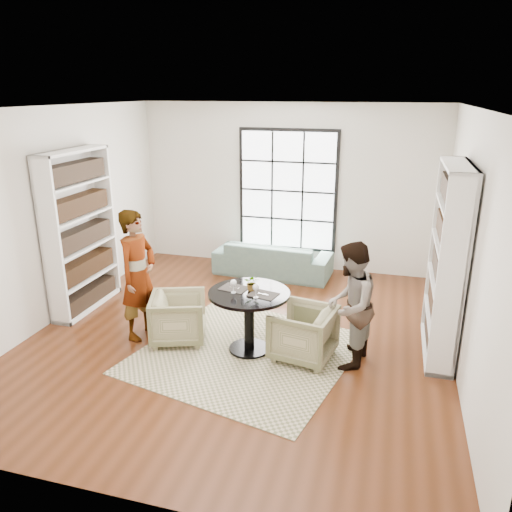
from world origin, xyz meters
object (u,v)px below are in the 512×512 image
(person_left, at_px, (138,275))
(armchair_left, at_px, (178,318))
(wine_glass_left, at_px, (233,283))
(armchair_right, at_px, (303,333))
(sofa, at_px, (273,258))
(flower_centerpiece, at_px, (252,283))
(wine_glass_right, at_px, (256,288))
(person_right, at_px, (350,305))
(pedestal_table, at_px, (249,309))

(person_left, bearing_deg, armchair_left, -80.87)
(wine_glass_left, bearing_deg, armchair_left, 173.52)
(armchair_right, bearing_deg, person_left, -79.81)
(sofa, distance_m, flower_centerpiece, 2.84)
(wine_glass_right, bearing_deg, flower_centerpiece, 117.19)
(armchair_left, relative_size, person_right, 0.46)
(sofa, bearing_deg, armchair_right, 114.88)
(pedestal_table, distance_m, flower_centerpiece, 0.34)
(armchair_left, distance_m, wine_glass_left, 1.02)
(armchair_left, height_order, wine_glass_right, wine_glass_right)
(pedestal_table, xyz_separation_m, armchair_left, (-0.98, 0.02, -0.26))
(armchair_right, bearing_deg, sofa, -148.74)
(pedestal_table, bearing_deg, armchair_right, 1.05)
(person_right, xyz_separation_m, wine_glass_left, (-1.42, -0.09, 0.16))
(armchair_left, distance_m, wine_glass_right, 1.29)
(armchair_left, relative_size, armchair_right, 0.97)
(pedestal_table, height_order, wine_glass_left, wine_glass_left)
(sofa, bearing_deg, armchair_left, 81.60)
(wine_glass_right, bearing_deg, sofa, 99.72)
(armchair_right, relative_size, person_left, 0.42)
(person_left, bearing_deg, flower_centerpiece, -79.30)
(pedestal_table, height_order, flower_centerpiece, flower_centerpiece)
(sofa, distance_m, person_right, 3.26)
(flower_centerpiece, bearing_deg, wine_glass_right, -62.81)
(armchair_left, bearing_deg, pedestal_table, -110.25)
(armchair_left, bearing_deg, armchair_right, -109.39)
(pedestal_table, relative_size, person_left, 0.58)
(armchair_right, height_order, person_left, person_left)
(sofa, relative_size, person_left, 1.18)
(wine_glass_right, bearing_deg, person_right, 8.28)
(pedestal_table, bearing_deg, wine_glass_right, -48.79)
(sofa, relative_size, flower_centerpiece, 10.02)
(armchair_right, xyz_separation_m, person_left, (-2.23, 0.00, 0.54))
(person_right, bearing_deg, pedestal_table, -81.09)
(person_right, bearing_deg, sofa, -141.58)
(pedestal_table, distance_m, person_right, 1.26)
(sofa, relative_size, person_right, 1.34)
(person_right, xyz_separation_m, wine_glass_right, (-1.11, -0.16, 0.17))
(pedestal_table, relative_size, person_right, 0.66)
(armchair_left, bearing_deg, sofa, -31.56)
(armchair_right, bearing_deg, flower_centerpiece, -83.74)
(sofa, height_order, armchair_right, armchair_right)
(pedestal_table, bearing_deg, flower_centerpiece, 69.06)
(armchair_left, height_order, person_left, person_left)
(person_right, relative_size, wine_glass_right, 8.62)
(wine_glass_left, bearing_deg, pedestal_table, 22.50)
(armchair_left, distance_m, armchair_right, 1.68)
(person_left, distance_m, flower_centerpiece, 1.56)
(armchair_right, bearing_deg, armchair_left, -79.85)
(wine_glass_left, bearing_deg, flower_centerpiece, 33.66)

